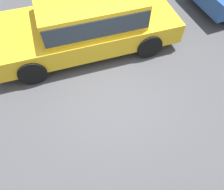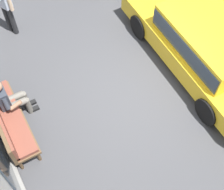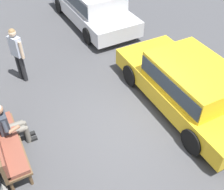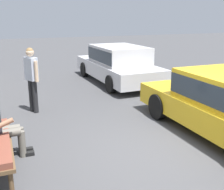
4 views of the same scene
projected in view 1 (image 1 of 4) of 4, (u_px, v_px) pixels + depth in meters
name	position (u px, v px, depth m)	size (l,w,h in m)	color
ground_plane	(111.00, 97.00, 4.87)	(60.00, 60.00, 0.00)	#424244
parked_car_mid	(86.00, 19.00, 5.25)	(4.55, 1.98, 1.37)	gold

